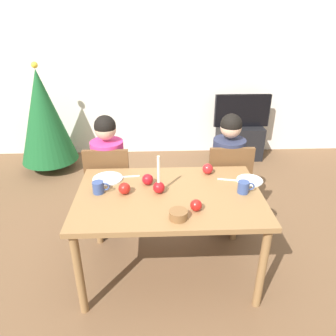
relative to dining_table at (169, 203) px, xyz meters
name	(u,v)px	position (x,y,z in m)	size (l,w,h in m)	color
ground_plane	(169,269)	(0.00, 0.00, -0.67)	(7.68, 7.68, 0.00)	brown
back_wall	(161,65)	(0.00, 2.60, 0.63)	(6.40, 0.10, 2.60)	silver
dining_table	(169,203)	(0.00, 0.00, 0.00)	(1.40, 0.90, 0.75)	olive
chair_left	(110,184)	(-0.54, 0.61, -0.15)	(0.40, 0.40, 0.90)	brown
chair_right	(227,181)	(0.58, 0.61, -0.15)	(0.40, 0.40, 0.90)	brown
person_left_child	(110,177)	(-0.54, 0.64, -0.10)	(0.30, 0.30, 1.17)	#33384C
person_right_child	(227,174)	(0.58, 0.64, -0.10)	(0.30, 0.30, 1.17)	#33384C
tv_stand	(239,142)	(1.14, 2.30, -0.43)	(0.64, 0.40, 0.48)	black
tv	(242,111)	(1.14, 2.30, 0.04)	(0.79, 0.05, 0.46)	black
christmas_tree	(44,117)	(-1.54, 2.02, 0.08)	(0.74, 0.74, 1.43)	brown
candle_centerpiece	(159,185)	(-0.08, 0.02, 0.15)	(0.09, 0.09, 0.30)	red
plate_left	(108,179)	(-0.49, 0.25, 0.09)	(0.24, 0.24, 0.01)	silver
plate_right	(250,180)	(0.66, 0.18, 0.09)	(0.21, 0.21, 0.01)	white
mug_left	(99,187)	(-0.53, 0.04, 0.13)	(0.13, 0.09, 0.09)	#33477F
mug_right	(244,187)	(0.56, 0.00, 0.13)	(0.13, 0.09, 0.09)	#33477F
fork_left	(129,177)	(-0.32, 0.29, 0.09)	(0.18, 0.01, 0.01)	silver
fork_right	(229,180)	(0.49, 0.20, 0.09)	(0.18, 0.01, 0.01)	silver
bowl_walnuts	(178,215)	(0.05, -0.31, 0.11)	(0.12, 0.12, 0.06)	brown
apple_near_candle	(124,188)	(-0.33, 0.02, 0.13)	(0.09, 0.09, 0.09)	#B11B15
apple_by_left_plate	(208,169)	(0.34, 0.32, 0.13)	(0.09, 0.09, 0.09)	red
apple_by_right_mug	(196,205)	(0.17, -0.22, 0.12)	(0.08, 0.08, 0.08)	red
apple_far_edge	(148,179)	(-0.16, 0.16, 0.13)	(0.09, 0.09, 0.09)	#AB131B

